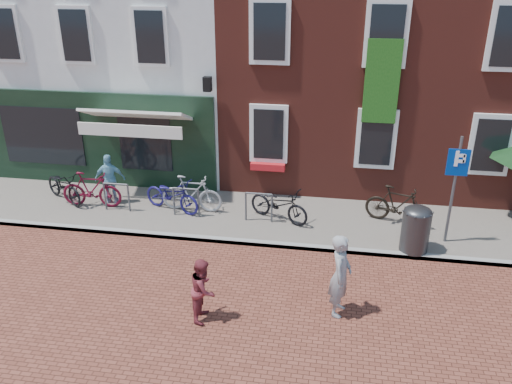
% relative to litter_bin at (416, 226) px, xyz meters
% --- Properties ---
extents(ground, '(80.00, 80.00, 0.00)m').
position_rel_litter_bin_xyz_m(ground, '(-4.43, -0.30, -0.74)').
color(ground, brown).
extents(sidewalk, '(24.00, 3.00, 0.10)m').
position_rel_litter_bin_xyz_m(sidewalk, '(-3.43, 1.20, -0.69)').
color(sidewalk, slate).
rests_on(sidewalk, ground).
extents(building_stucco, '(8.00, 8.00, 9.00)m').
position_rel_litter_bin_xyz_m(building_stucco, '(-9.43, 6.70, 3.76)').
color(building_stucco, silver).
rests_on(building_stucco, ground).
extents(building_brick_mid, '(6.00, 8.00, 10.00)m').
position_rel_litter_bin_xyz_m(building_brick_mid, '(-2.43, 6.70, 4.26)').
color(building_brick_mid, maroon).
rests_on(building_brick_mid, ground).
extents(litter_bin, '(0.67, 0.67, 1.23)m').
position_rel_litter_bin_xyz_m(litter_bin, '(0.00, 0.00, 0.00)').
color(litter_bin, '#333336').
rests_on(litter_bin, sidewalk).
extents(parking_sign, '(0.50, 0.08, 2.73)m').
position_rel_litter_bin_xyz_m(parking_sign, '(0.83, 0.57, 1.09)').
color(parking_sign, '#4C4C4F').
rests_on(parking_sign, sidewalk).
extents(woman, '(0.51, 0.69, 1.74)m').
position_rel_litter_bin_xyz_m(woman, '(-1.74, -2.63, 0.13)').
color(woman, gray).
rests_on(woman, ground).
extents(boy, '(0.50, 0.64, 1.31)m').
position_rel_litter_bin_xyz_m(boy, '(-4.35, -3.23, -0.08)').
color(boy, maroon).
rests_on(boy, ground).
extents(cafe_person, '(0.91, 0.54, 1.46)m').
position_rel_litter_bin_xyz_m(cafe_person, '(-8.30, 1.38, 0.09)').
color(cafe_person, '#72B0C7').
rests_on(cafe_person, sidewalk).
extents(bicycle_0, '(1.82, 1.50, 0.93)m').
position_rel_litter_bin_xyz_m(bicycle_0, '(-9.70, 1.26, -0.17)').
color(bicycle_0, black).
rests_on(bicycle_0, sidewalk).
extents(bicycle_1, '(1.75, 0.57, 1.04)m').
position_rel_litter_bin_xyz_m(bicycle_1, '(-8.73, 1.03, -0.12)').
color(bicycle_1, '#52091B').
rests_on(bicycle_1, sidewalk).
extents(bicycle_2, '(1.88, 1.20, 0.93)m').
position_rel_litter_bin_xyz_m(bicycle_2, '(-6.42, 1.16, -0.17)').
color(bicycle_2, '#181353').
rests_on(bicycle_2, sidewalk).
extents(bicycle_3, '(1.73, 0.51, 1.04)m').
position_rel_litter_bin_xyz_m(bicycle_3, '(-5.87, 1.23, -0.12)').
color(bicycle_3, '#959496').
rests_on(bicycle_3, sidewalk).
extents(bicycle_4, '(1.87, 1.32, 0.93)m').
position_rel_litter_bin_xyz_m(bicycle_4, '(-3.41, 1.06, -0.17)').
color(bicycle_4, black).
rests_on(bicycle_4, sidewalk).
extents(bicycle_5, '(1.79, 1.01, 1.04)m').
position_rel_litter_bin_xyz_m(bicycle_5, '(-0.30, 1.38, -0.12)').
color(bicycle_5, black).
rests_on(bicycle_5, sidewalk).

